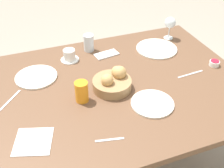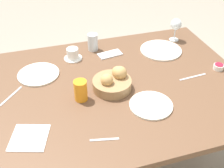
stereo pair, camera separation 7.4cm
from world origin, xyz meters
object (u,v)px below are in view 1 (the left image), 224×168
jam_bowl_berry (214,63)px  fork_silver (190,74)px  plate_near_right (36,77)px  coffee_cup (69,56)px  plate_near_left (157,49)px  knife_silver (10,100)px  napkin (33,141)px  wine_glass (170,23)px  spoon_coffee (110,140)px  cell_phone (107,54)px  bread_basket (113,82)px  juice_glass (82,92)px  plate_far_center (152,103)px  water_tumbler (89,43)px

jam_bowl_berry → fork_silver: jam_bowl_berry is taller
plate_near_right → fork_silver: (-0.84, 0.28, -0.00)m
coffee_cup → fork_silver: 0.73m
plate_near_left → jam_bowl_berry: jam_bowl_berry is taller
knife_silver → napkin: napkin is taller
napkin → plate_near_right: bearing=-99.8°
wine_glass → napkin: (1.02, 0.64, -0.11)m
coffee_cup → knife_silver: (0.38, 0.27, -0.03)m
spoon_coffee → cell_phone: (-0.23, -0.68, 0.00)m
napkin → bread_basket: bearing=-152.5°
bread_basket → knife_silver: 0.54m
juice_glass → jam_bowl_berry: (-0.83, -0.04, -0.04)m
wine_glass → knife_silver: (1.10, 0.31, -0.11)m
napkin → spoon_coffee: bearing=161.4°
knife_silver → napkin: 0.33m
plate_far_center → cell_phone: 0.53m
plate_near_left → coffee_cup: size_ratio=2.37×
juice_glass → wine_glass: 0.87m
plate_near_left → plate_far_center: bearing=60.2°
fork_silver → plate_near_right: bearing=-18.3°
juice_glass → coffee_cup: size_ratio=0.99×
plate_near_left → plate_far_center: (0.28, 0.48, -0.00)m
plate_near_left → plate_near_right: same height
coffee_cup → cell_phone: (-0.23, 0.02, -0.03)m
bread_basket → fork_silver: size_ratio=1.22×
wine_glass → knife_silver: size_ratio=1.13×
juice_glass → plate_near_left: bearing=-151.2°
wine_glass → napkin: wine_glass is taller
wine_glass → spoon_coffee: 1.03m
water_tumbler → plate_near_right: bearing=27.1°
plate_near_left → plate_near_right: 0.79m
bread_basket → plate_far_center: bread_basket is taller
juice_glass → spoon_coffee: 0.31m
bread_basket → fork_silver: (-0.47, 0.04, -0.04)m
plate_far_center → cell_phone: (0.06, -0.53, -0.00)m
wine_glass → bread_basket: bearing=35.1°
bread_basket → jam_bowl_berry: bearing=179.4°
plate_near_right → juice_glass: size_ratio=2.13×
plate_near_right → napkin: size_ratio=1.19×
plate_far_center → knife_silver: 0.73m
plate_near_left → fork_silver: size_ratio=1.56×
plate_near_left → spoon_coffee: size_ratio=2.09×
plate_near_right → spoon_coffee: bearing=111.5°
plate_near_left → spoon_coffee: plate_near_left is taller
juice_glass → jam_bowl_berry: bearing=-177.6°
bread_basket → plate_near_right: (0.37, -0.24, -0.04)m
plate_near_right → plate_far_center: size_ratio=1.09×
cell_phone → bread_basket: bearing=76.1°
jam_bowl_berry → napkin: 1.13m
coffee_cup → spoon_coffee: bearing=90.6°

